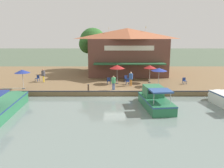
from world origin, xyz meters
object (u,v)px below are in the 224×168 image
object	(u,v)px
person_mid_patio	(43,74)
cafe_chair_under_first_umbrella	(126,78)
mooring_post	(88,88)
tree_downstream_bank	(92,42)
patio_umbrella_far_corner	(117,67)
motorboat_far_downstream	(154,99)
cafe_chair_beside_entrance	(109,80)
person_near_entrance	(114,81)
person_at_quay_edge	(131,77)
waterfront_restaurant	(127,51)
cafe_chair_facing_river	(128,81)
patio_umbrella_mid_patio_left	(159,70)
patio_umbrella_mid_patio_right	(150,67)
motorboat_outer_channel	(2,104)
cafe_chair_mid_patio	(38,78)
cafe_chair_back_row_seat	(184,80)
patio_umbrella_back_row	(22,71)

from	to	relation	value
person_mid_patio	cafe_chair_under_first_umbrella	bearing A→B (deg)	92.09
mooring_post	tree_downstream_bank	bearing A→B (deg)	-176.38
patio_umbrella_far_corner	motorboat_far_downstream	size ratio (longest dim) A/B	0.39
cafe_chair_beside_entrance	tree_downstream_bank	xyz separation A→B (m)	(-13.43, -3.37, 4.70)
patio_umbrella_far_corner	person_mid_patio	size ratio (longest dim) A/B	1.39
cafe_chair_beside_entrance	person_near_entrance	size ratio (longest dim) A/B	0.50
person_at_quay_edge	mooring_post	bearing A→B (deg)	-61.50
motorboat_far_downstream	cafe_chair_under_first_umbrella	bearing A→B (deg)	-167.61
waterfront_restaurant	tree_downstream_bank	xyz separation A→B (m)	(-4.54, -6.32, 1.34)
cafe_chair_facing_river	cafe_chair_under_first_umbrella	bearing A→B (deg)	-178.31
patio_umbrella_mid_patio_left	motorboat_far_downstream	world-z (taller)	patio_umbrella_mid_patio_left
patio_umbrella_far_corner	person_mid_patio	world-z (taller)	patio_umbrella_far_corner
patio_umbrella_mid_patio_right	motorboat_far_downstream	distance (m)	8.90
person_near_entrance	motorboat_far_downstream	xyz separation A→B (m)	(4.43, 3.88, -0.90)
patio_umbrella_mid_patio_right	motorboat_outer_channel	size ratio (longest dim) A/B	0.27
cafe_chair_under_first_umbrella	cafe_chair_mid_patio	size ratio (longest dim) A/B	1.00
cafe_chair_under_first_umbrella	cafe_chair_mid_patio	xyz separation A→B (m)	(-0.22, -12.43, 0.00)
patio_umbrella_mid_patio_left	mooring_post	bearing A→B (deg)	-73.64
patio_umbrella_mid_patio_left	mooring_post	size ratio (longest dim) A/B	2.99
cafe_chair_mid_patio	cafe_chair_facing_river	bearing A→B (deg)	79.78
cafe_chair_under_first_umbrella	mooring_post	distance (m)	7.30
cafe_chair_back_row_seat	cafe_chair_under_first_umbrella	size ratio (longest dim) A/B	1.00
motorboat_far_downstream	cafe_chair_beside_entrance	bearing A→B (deg)	-149.88
patio_umbrella_back_row	cafe_chair_facing_river	world-z (taller)	patio_umbrella_back_row
patio_umbrella_far_corner	cafe_chair_under_first_umbrella	distance (m)	2.60
patio_umbrella_mid_patio_left	cafe_chair_facing_river	world-z (taller)	patio_umbrella_mid_patio_left
cafe_chair_beside_entrance	cafe_chair_mid_patio	world-z (taller)	same
tree_downstream_bank	mooring_post	bearing A→B (deg)	3.62
cafe_chair_mid_patio	person_mid_patio	world-z (taller)	person_mid_patio
cafe_chair_mid_patio	mooring_post	size ratio (longest dim) A/B	1.08
patio_umbrella_far_corner	patio_umbrella_back_row	size ratio (longest dim) A/B	1.07
patio_umbrella_far_corner	mooring_post	world-z (taller)	patio_umbrella_far_corner
cafe_chair_beside_entrance	motorboat_far_downstream	world-z (taller)	motorboat_far_downstream
motorboat_far_downstream	person_near_entrance	bearing A→B (deg)	-138.81
cafe_chair_mid_patio	person_near_entrance	bearing A→B (deg)	63.90
patio_umbrella_mid_patio_left	cafe_chair_mid_patio	world-z (taller)	patio_umbrella_mid_patio_left
cafe_chair_under_first_umbrella	cafe_chair_facing_river	distance (m)	2.03
person_mid_patio	person_near_entrance	bearing A→B (deg)	64.52
person_near_entrance	person_at_quay_edge	size ratio (longest dim) A/B	0.94
waterfront_restaurant	cafe_chair_back_row_seat	size ratio (longest dim) A/B	15.01
motorboat_far_downstream	tree_downstream_bank	size ratio (longest dim) A/B	0.83
mooring_post	waterfront_restaurant	bearing A→B (deg)	157.76
waterfront_restaurant	person_at_quay_edge	size ratio (longest dim) A/B	7.07
patio_umbrella_mid_patio_left	cafe_chair_back_row_seat	xyz separation A→B (m)	(-1.41, 3.71, -1.65)
cafe_chair_back_row_seat	mooring_post	bearing A→B (deg)	-72.27
mooring_post	tree_downstream_bank	world-z (taller)	tree_downstream_bank
person_mid_patio	motorboat_outer_channel	size ratio (longest dim) A/B	0.20
cafe_chair_mid_patio	cafe_chair_under_first_umbrella	bearing A→B (deg)	88.98
cafe_chair_beside_entrance	person_near_entrance	distance (m)	3.40
cafe_chair_mid_patio	person_near_entrance	world-z (taller)	person_near_entrance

